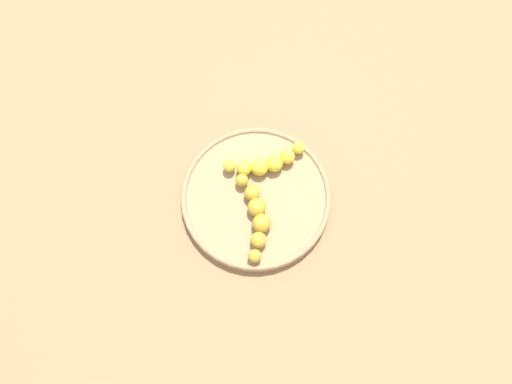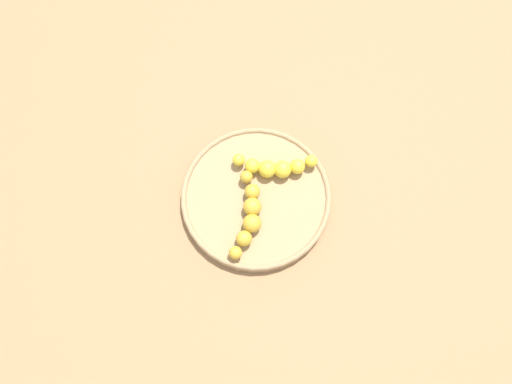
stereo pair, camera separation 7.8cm
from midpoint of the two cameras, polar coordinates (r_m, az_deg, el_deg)
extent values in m
plane|color=#936D47|center=(0.84, -2.64, -1.23)|extent=(2.40, 2.40, 0.00)
cylinder|color=#A08259|center=(0.83, -2.67, -1.04)|extent=(0.27, 0.27, 0.02)
torus|color=#A08259|center=(0.82, -2.70, -0.84)|extent=(0.27, 0.27, 0.01)
sphere|color=gold|center=(0.78, -3.03, -8.17)|extent=(0.02, 0.02, 0.02)
sphere|color=gold|center=(0.78, -2.31, -6.22)|extent=(0.03, 0.03, 0.03)
sphere|color=gold|center=(0.79, -2.12, -4.20)|extent=(0.03, 0.03, 0.03)
sphere|color=gold|center=(0.80, -2.44, -2.23)|extent=(0.03, 0.03, 0.03)
sphere|color=gold|center=(0.81, -3.23, -0.44)|extent=(0.03, 0.03, 0.03)
sphere|color=gold|center=(0.82, -4.44, 1.07)|extent=(0.02, 0.02, 0.02)
sphere|color=yellow|center=(0.83, -5.95, 2.82)|extent=(0.02, 0.02, 0.02)
sphere|color=yellow|center=(0.82, -4.13, 2.58)|extent=(0.03, 0.03, 0.03)
sphere|color=yellow|center=(0.82, -2.26, 2.69)|extent=(0.03, 0.03, 0.03)
sphere|color=yellow|center=(0.82, -0.46, 3.16)|extent=(0.03, 0.03, 0.03)
sphere|color=yellow|center=(0.83, 1.18, 3.96)|extent=(0.03, 0.03, 0.03)
sphere|color=yellow|center=(0.84, 2.58, 5.04)|extent=(0.02, 0.02, 0.02)
camera|label=1|loc=(0.04, -92.81, -7.94)|focal=32.92mm
camera|label=2|loc=(0.04, 87.19, 7.94)|focal=32.92mm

